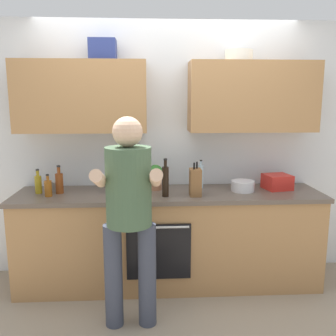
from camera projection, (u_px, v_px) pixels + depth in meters
name	position (u px, v px, depth m)	size (l,w,h in m)	color
ground_plane	(169.00, 282.00, 3.57)	(12.00, 12.00, 0.00)	gray
back_wall_unit	(167.00, 126.00, 3.57)	(4.00, 0.38, 2.50)	silver
counter	(169.00, 238.00, 3.49)	(2.84, 0.67, 0.90)	#A37547
person_standing	(129.00, 207.00, 2.73)	(0.49, 0.45, 1.63)	#383D4C
bottle_vinegar	(59.00, 183.00, 3.36)	(0.07, 0.07, 0.26)	brown
bottle_syrup	(48.00, 188.00, 3.25)	(0.07, 0.07, 0.20)	#8C4C14
bottle_soy	(165.00, 181.00, 3.24)	(0.06, 0.06, 0.34)	black
bottle_water	(201.00, 176.00, 3.57)	(0.05, 0.05, 0.28)	silver
bottle_wine	(108.00, 179.00, 3.37)	(0.05, 0.05, 0.30)	#471419
bottle_oil	(38.00, 184.00, 3.36)	(0.06, 0.06, 0.23)	olive
cup_stoneware	(55.00, 186.00, 3.47)	(0.07, 0.07, 0.08)	slate
mixing_bowl	(243.00, 186.00, 3.45)	(0.22, 0.22, 0.10)	silver
knife_block	(195.00, 182.00, 3.27)	(0.10, 0.14, 0.30)	brown
potted_herb	(155.00, 176.00, 3.49)	(0.15, 0.15, 0.24)	#9E6647
grocery_bag_crisps	(277.00, 182.00, 3.53)	(0.24, 0.22, 0.14)	red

